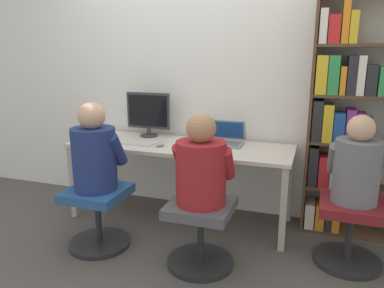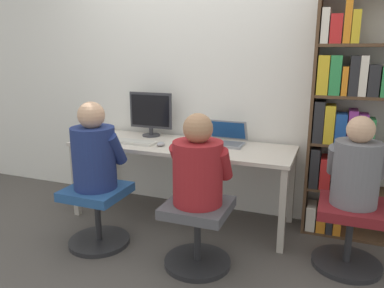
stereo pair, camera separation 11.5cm
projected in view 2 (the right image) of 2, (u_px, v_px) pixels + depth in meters
ground_plane at (167, 233)px, 3.18m from camera, size 14.00×14.00×0.00m
wall_back at (197, 73)px, 3.50m from camera, size 10.00×0.05×2.60m
desk at (181, 152)px, 3.31m from camera, size 1.96×0.64×0.70m
desktop_monitor at (151, 114)px, 3.57m from camera, size 0.44×0.17×0.42m
laptop at (224, 139)px, 3.30m from camera, size 0.36×0.30×0.20m
keyboard at (131, 142)px, 3.34m from camera, size 0.45×0.14×0.03m
computer_mouse_by_keyboard at (161, 144)px, 3.23m from camera, size 0.07×0.09×0.04m
office_chair_left at (98, 211)px, 2.94m from camera, size 0.48×0.48×0.48m
office_chair_right at (198, 229)px, 2.65m from camera, size 0.48×0.48×0.48m
person_at_monitor at (94, 152)px, 2.83m from camera, size 0.40×0.34×0.67m
person_at_laptop at (198, 167)px, 2.54m from camera, size 0.42×0.34×0.63m
bookshelf at (350, 124)px, 2.94m from camera, size 0.83×0.28×1.94m
office_chair_side at (350, 230)px, 2.63m from camera, size 0.48×0.48×0.48m
person_near_shelf at (357, 168)px, 2.52m from camera, size 0.38×0.32×0.62m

